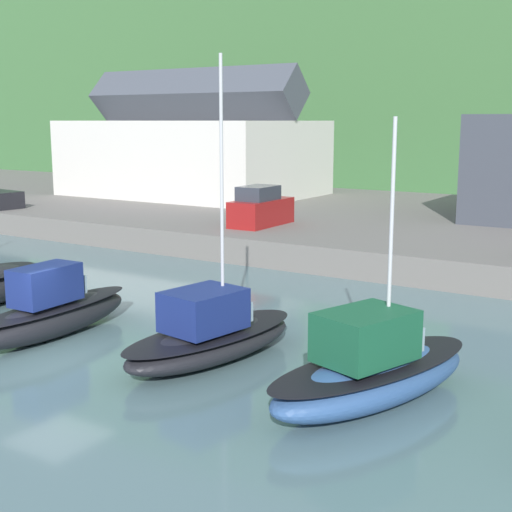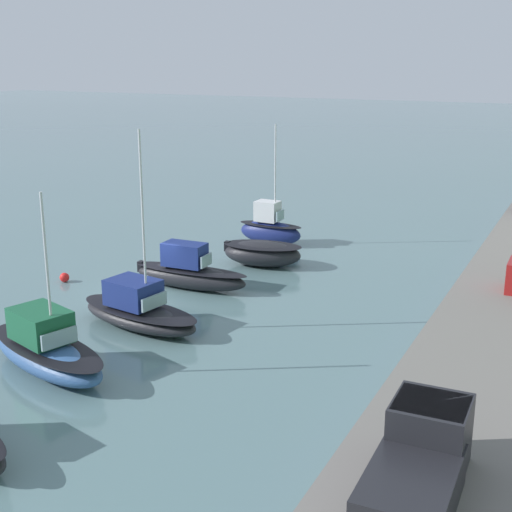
{
  "view_description": "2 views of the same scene",
  "coord_description": "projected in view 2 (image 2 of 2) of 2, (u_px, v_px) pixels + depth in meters",
  "views": [
    {
      "loc": [
        15.82,
        -13.75,
        6.91
      ],
      "look_at": [
        0.93,
        9.61,
        1.63
      ],
      "focal_mm": 50.0,
      "sensor_mm": 36.0,
      "label": 1
    },
    {
      "loc": [
        28.23,
        19.93,
        11.65
      ],
      "look_at": [
        -2.61,
        4.88,
        1.92
      ],
      "focal_mm": 50.0,
      "sensor_mm": 36.0,
      "label": 2
    }
  ],
  "objects": [
    {
      "name": "ground_plane",
      "position": [
        147.0,
        294.0,
        36.0
      ],
      "size": [
        320.0,
        320.0,
        0.0
      ],
      "primitive_type": "plane",
      "color": "slate"
    },
    {
      "name": "moored_boat_0",
      "position": [
        270.0,
        228.0,
        45.13
      ],
      "size": [
        1.66,
        4.29,
        7.57
      ],
      "rotation": [
        0.0,
        0.0,
        -0.03
      ],
      "color": "navy",
      "rests_on": "ground_plane"
    },
    {
      "name": "mooring_buoy_1",
      "position": [
        64.0,
        277.0,
        37.76
      ],
      "size": [
        0.5,
        0.5,
        0.5
      ],
      "color": "red",
      "rests_on": "ground_plane"
    },
    {
      "name": "moored_boat_1",
      "position": [
        262.0,
        253.0,
        40.54
      ],
      "size": [
        3.01,
        4.86,
        1.43
      ],
      "rotation": [
        0.0,
        0.0,
        0.15
      ],
      "color": "black",
      "rests_on": "ground_plane"
    },
    {
      "name": "moored_boat_4",
      "position": [
        46.0,
        350.0,
        26.97
      ],
      "size": [
        4.2,
        7.05,
        7.01
      ],
      "rotation": [
        0.0,
        0.0,
        -0.31
      ],
      "color": "#33568E",
      "rests_on": "ground_plane"
    },
    {
      "name": "moored_boat_2",
      "position": [
        189.0,
        272.0,
        36.6
      ],
      "size": [
        1.87,
        6.44,
        2.38
      ],
      "rotation": [
        0.0,
        0.0,
        0.04
      ],
      "color": "black",
      "rests_on": "ground_plane"
    },
    {
      "name": "moored_boat_3",
      "position": [
        138.0,
        311.0,
        31.35
      ],
      "size": [
        3.31,
        6.66,
        8.74
      ],
      "rotation": [
        0.0,
        0.0,
        -0.16
      ],
      "color": "black",
      "rests_on": "ground_plane"
    },
    {
      "name": "pickup_truck_1",
      "position": [
        421.0,
        459.0,
        17.38
      ],
      "size": [
        4.77,
        2.07,
        1.9
      ],
      "rotation": [
        0.0,
        0.0,
        1.59
      ],
      "color": "black",
      "rests_on": "quay_promenade"
    }
  ]
}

